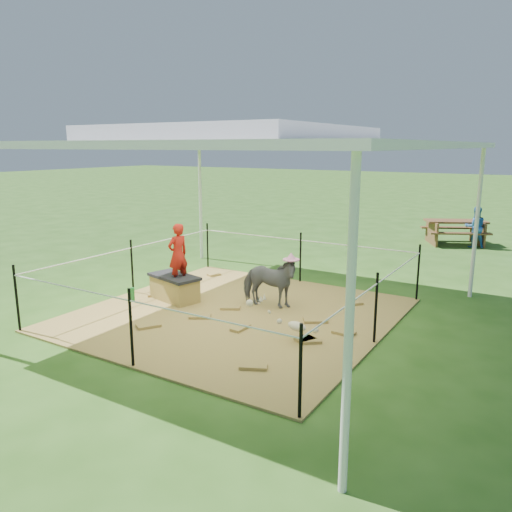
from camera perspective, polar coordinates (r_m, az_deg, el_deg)
The scene contains 13 objects.
ground at distance 7.98m, azimuth -2.27°, elevation -6.77°, with size 90.00×90.00×0.00m, color #2D5919.
hay_patch at distance 7.98m, azimuth -2.27°, elevation -6.66°, with size 4.60×4.60×0.03m, color brown.
canopy_tent at distance 7.54m, azimuth -2.45°, elevation 12.94°, with size 6.30×6.30×2.90m.
rope_fence at distance 7.80m, azimuth -2.31°, elevation -2.30°, with size 4.54×4.54×1.00m.
straw_bale at distance 8.71m, azimuth -9.28°, elevation -3.73°, with size 0.87×0.44×0.39m, color olive.
dark_cloth at distance 8.65m, azimuth -9.33°, elevation -2.33°, with size 0.93×0.49×0.05m, color black.
woman at distance 8.47m, azimuth -8.94°, elevation 0.84°, with size 0.38×0.25×1.05m, color red.
green_bottle at distance 8.78m, azimuth -13.92°, elevation -4.30°, with size 0.07×0.07×0.24m, color #186F2A.
pony at distance 8.16m, azimuth 1.46°, elevation -3.00°, with size 0.46×1.00×0.85m, color #535358.
pink_hat at distance 8.05m, azimuth 1.48°, elevation 0.32°, with size 0.26×0.26×0.12m, color pink.
foal at distance 6.83m, azimuth 4.70°, elevation -7.80°, with size 0.87×0.48×0.48m, color beige, non-canonical shape.
picnic_table_near at distance 14.64m, azimuth 21.76°, elevation 2.54°, with size 1.57×1.13×0.65m, color brown.
distant_person at distance 14.32m, azimuth 23.76°, elevation 3.03°, with size 0.52×0.41×1.08m, color #3169BA.
Camera 1 is at (4.21, -6.25, 2.63)m, focal length 35.00 mm.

